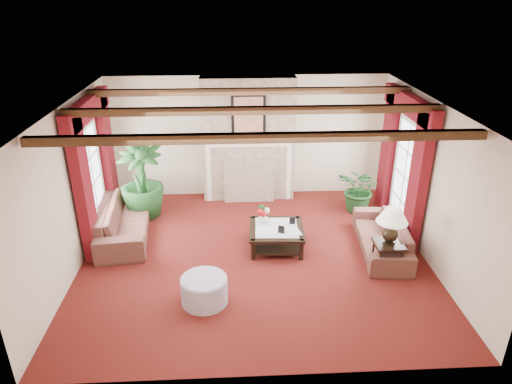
{
  "coord_description": "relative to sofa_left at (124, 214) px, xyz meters",
  "views": [
    {
      "loc": [
        -0.34,
        -6.93,
        4.39
      ],
      "look_at": [
        0.05,
        0.4,
        1.07
      ],
      "focal_mm": 32.0,
      "sensor_mm": 36.0,
      "label": 1
    }
  ],
  "objects": [
    {
      "name": "ceiling_beams",
      "position": [
        2.44,
        -0.91,
        2.21
      ],
      "size": [
        6.0,
        3.0,
        0.12
      ],
      "primitive_type": null,
      "color": "#362111",
      "rests_on": "ceiling"
    },
    {
      "name": "flower_vase",
      "position": [
        2.63,
        -0.43,
        0.06
      ],
      "size": [
        0.28,
        0.29,
        0.2
      ],
      "primitive_type": "imported",
      "rotation": [
        0.0,
        0.0,
        -0.21
      ],
      "color": "silver",
      "rests_on": "coffee_table"
    },
    {
      "name": "ceiling",
      "position": [
        2.44,
        -0.91,
        2.27
      ],
      "size": [
        6.0,
        6.0,
        0.0
      ],
      "primitive_type": "plane",
      "rotation": [
        3.14,
        0.0,
        0.0
      ],
      "color": "white",
      "rests_on": "floor"
    },
    {
      "name": "sofa_left",
      "position": [
        0.0,
        0.0,
        0.0
      ],
      "size": [
        2.36,
        1.13,
        0.87
      ],
      "primitive_type": "imported",
      "rotation": [
        0.0,
        0.0,
        1.68
      ],
      "color": "black",
      "rests_on": "ground"
    },
    {
      "name": "back_wall",
      "position": [
        2.44,
        1.84,
        0.92
      ],
      "size": [
        6.0,
        0.02,
        2.7
      ],
      "primitive_type": "cube",
      "color": "beige",
      "rests_on": "ground"
    },
    {
      "name": "photo_frame_b",
      "position": [
        3.16,
        -0.5,
        0.03
      ],
      "size": [
        0.11,
        0.03,
        0.14
      ],
      "primitive_type": null,
      "rotation": [
        0.0,
        0.0,
        0.08
      ],
      "color": "black",
      "rests_on": "coffee_table"
    },
    {
      "name": "photo_frame_a",
      "position": [
        2.93,
        -0.83,
        0.04
      ],
      "size": [
        0.11,
        0.06,
        0.15
      ],
      "primitive_type": null,
      "rotation": [
        0.0,
        0.0,
        -0.41
      ],
      "color": "black",
      "rests_on": "coffee_table"
    },
    {
      "name": "book",
      "position": [
        3.03,
        -0.83,
        0.12
      ],
      "size": [
        0.24,
        0.12,
        0.32
      ],
      "primitive_type": "imported",
      "rotation": [
        0.0,
        0.0,
        0.21
      ],
      "color": "black",
      "rests_on": "coffee_table"
    },
    {
      "name": "left_wall",
      "position": [
        -0.56,
        -0.91,
        0.92
      ],
      "size": [
        0.02,
        5.5,
        2.7
      ],
      "primitive_type": "cube",
      "color": "beige",
      "rests_on": "ground"
    },
    {
      "name": "ottoman",
      "position": [
        1.63,
        -2.16,
        -0.23
      ],
      "size": [
        0.71,
        0.71,
        0.41
      ],
      "primitive_type": "cylinder",
      "color": "gray",
      "rests_on": "ground"
    },
    {
      "name": "side_table",
      "position": [
        4.64,
        -1.48,
        -0.16
      ],
      "size": [
        0.51,
        0.51,
        0.54
      ],
      "primitive_type": null,
      "rotation": [
        0.0,
        0.0,
        -0.12
      ],
      "color": "black",
      "rests_on": "ground"
    },
    {
      "name": "sofa_right",
      "position": [
        4.76,
        -0.8,
        -0.06
      ],
      "size": [
        2.03,
        0.93,
        0.75
      ],
      "primitive_type": "imported",
      "rotation": [
        0.0,
        0.0,
        -1.67
      ],
      "color": "black",
      "rests_on": "ground"
    },
    {
      "name": "curtains_right",
      "position": [
        5.3,
        0.09,
        2.12
      ],
      "size": [
        0.2,
        2.4,
        2.55
      ],
      "primitive_type": null,
      "color": "#560B13",
      "rests_on": "ground"
    },
    {
      "name": "fireplace",
      "position": [
        2.44,
        1.64,
        2.27
      ],
      "size": [
        2.0,
        0.52,
        2.7
      ],
      "primitive_type": null,
      "color": "tan",
      "rests_on": "ground"
    },
    {
      "name": "french_door_right",
      "position": [
        5.41,
        0.09,
        1.7
      ],
      "size": [
        0.1,
        1.1,
        2.16
      ],
      "primitive_type": null,
      "color": "white",
      "rests_on": "ground"
    },
    {
      "name": "right_wall",
      "position": [
        5.44,
        -0.91,
        0.92
      ],
      "size": [
        0.02,
        5.5,
        2.7
      ],
      "primitive_type": "cube",
      "color": "beige",
      "rests_on": "ground"
    },
    {
      "name": "french_door_left",
      "position": [
        -0.53,
        0.09,
        1.7
      ],
      "size": [
        0.1,
        1.1,
        2.16
      ],
      "primitive_type": null,
      "color": "white",
      "rests_on": "ground"
    },
    {
      "name": "curtains_left",
      "position": [
        -0.42,
        0.09,
        2.12
      ],
      "size": [
        0.2,
        2.4,
        2.55
      ],
      "primitive_type": null,
      "color": "#560B13",
      "rests_on": "ground"
    },
    {
      "name": "potted_palm",
      "position": [
        0.23,
        0.8,
        0.01
      ],
      "size": [
        0.94,
        1.63,
        0.9
      ],
      "primitive_type": "imported",
      "rotation": [
        0.0,
        0.0,
        -0.01
      ],
      "color": "black",
      "rests_on": "ground"
    },
    {
      "name": "table_lamp",
      "position": [
        4.64,
        -1.48,
        0.43
      ],
      "size": [
        0.51,
        0.51,
        0.65
      ],
      "primitive_type": null,
      "color": "black",
      "rests_on": "side_table"
    },
    {
      "name": "coffee_table",
      "position": [
        2.86,
        -0.62,
        -0.24
      ],
      "size": [
        1.02,
        1.02,
        0.4
      ],
      "primitive_type": null,
      "rotation": [
        0.0,
        0.0,
        -0.05
      ],
      "color": "black",
      "rests_on": "ground"
    },
    {
      "name": "small_plant",
      "position": [
        4.77,
        0.76,
        -0.05
      ],
      "size": [
        1.88,
        1.88,
        0.77
      ],
      "primitive_type": "imported",
      "rotation": [
        0.0,
        0.0,
        -0.82
      ],
      "color": "black",
      "rests_on": "ground"
    },
    {
      "name": "floor",
      "position": [
        2.44,
        -0.91,
        -0.43
      ],
      "size": [
        6.0,
        6.0,
        0.0
      ],
      "primitive_type": "plane",
      "color": "#490F0D",
      "rests_on": "ground"
    }
  ]
}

